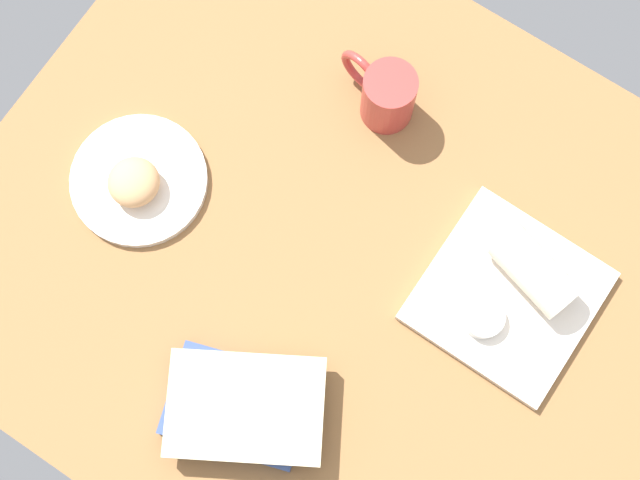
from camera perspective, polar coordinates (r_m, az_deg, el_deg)
The scene contains 8 objects.
dining_table at distance 137.89cm, azimuth 1.85°, elevation -1.82°, with size 110.00×90.00×4.00cm, color olive.
round_plate at distance 140.93cm, azimuth -10.67°, elevation 3.50°, with size 19.75×19.75×1.40cm, color silver.
scone_pastry at distance 137.79cm, azimuth -10.97°, elevation 3.38°, with size 7.44×7.33×4.57cm, color tan.
square_plate at distance 136.77cm, azimuth 11.05°, elevation -3.26°, with size 22.71×22.71×1.60cm, color silver.
sauce_cup at distance 133.64cm, azimuth 9.65°, elevation -4.54°, with size 5.80×5.80×2.05cm.
breakfast_wrap at distance 134.26cm, azimuth 12.59°, elevation -1.81°, with size 6.03×6.03×12.33cm, color beige.
book_stack at distance 130.64cm, azimuth -4.68°, elevation -9.81°, with size 25.02×22.62×5.32cm.
coffee_mug at distance 138.52cm, azimuth 3.92°, elevation 8.61°, with size 13.00×7.72×10.22cm.
Camera 1 is at (12.39, -26.98, 136.66)cm, focal length 54.04 mm.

